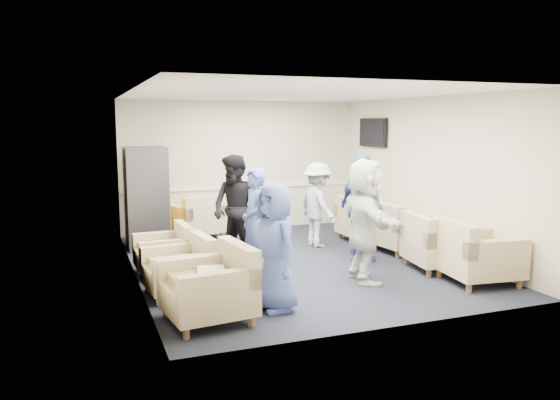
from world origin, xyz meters
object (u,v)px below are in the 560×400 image
object	(u,v)px
armchair_left_mid	(182,270)
vending_machine	(146,197)
armchair_left_near	(213,289)
armchair_right_midnear	(436,246)
person_back_left	(236,209)
person_front_right	(365,221)
armchair_right_near	(475,257)
person_front_left	(275,247)
armchair_left_far	(166,253)
armchair_right_far	(363,222)
armchair_right_midfar	(399,231)
person_mid_right	(362,208)
armchair_corner	(197,220)
person_mid_left	(255,222)
person_back_right	(318,205)

from	to	relation	value
armchair_left_mid	vending_machine	world-z (taller)	vending_machine
armchair_left_near	armchair_right_midnear	distance (m)	3.87
person_back_left	person_front_right	world-z (taller)	person_front_right
armchair_right_near	person_front_left	xyz separation A→B (m)	(-3.03, -0.08, 0.40)
armchair_left_mid	armchair_left_far	size ratio (longest dim) A/B	1.11
armchair_left_mid	armchair_right_far	xyz separation A→B (m)	(3.86, 2.08, 0.03)
armchair_left_near	armchair_right_midnear	size ratio (longest dim) A/B	0.99
person_front_left	person_front_right	distance (m)	1.76
armchair_right_midnear	person_front_right	xyz separation A→B (m)	(-1.35, -0.17, 0.51)
armchair_right_midfar	person_front_left	bearing A→B (deg)	118.97
armchair_left_near	armchair_left_mid	distance (m)	1.13
armchair_right_midfar	person_mid_right	world-z (taller)	person_mid_right
vending_machine	armchair_left_near	bearing A→B (deg)	-86.71
armchair_right_near	armchair_right_midnear	distance (m)	0.79
armchair_left_near	armchair_right_far	size ratio (longest dim) A/B	1.13
armchair_corner	person_mid_left	bearing A→B (deg)	77.16
armchair_right_midfar	person_back_left	world-z (taller)	person_back_left
armchair_left_near	person_back_right	xyz separation A→B (m)	(2.69, 3.05, 0.40)
armchair_left_mid	person_mid_left	size ratio (longest dim) A/B	0.57
armchair_left_mid	armchair_right_midfar	size ratio (longest dim) A/B	0.89
armchair_left_mid	person_front_left	world-z (taller)	person_front_left
armchair_corner	person_front_left	xyz separation A→B (m)	(0.02, -4.41, 0.41)
vending_machine	person_back_right	bearing A→B (deg)	-19.56
person_mid_right	person_front_right	world-z (taller)	person_front_right
armchair_right_near	person_mid_right	world-z (taller)	person_mid_right
armchair_left_mid	armchair_right_midnear	bearing A→B (deg)	81.65
armchair_right_near	person_front_left	bearing A→B (deg)	98.34
armchair_right_near	armchair_right_far	distance (m)	3.02
armchair_right_midnear	person_front_right	bearing A→B (deg)	105.10
person_mid_left	vending_machine	bearing A→B (deg)	-155.05
person_front_left	person_back_left	xyz separation A→B (m)	(0.18, 2.33, 0.10)
armchair_left_near	person_back_left	bearing A→B (deg)	151.11
armchair_right_near	armchair_right_far	xyz separation A→B (m)	(-0.11, 3.02, -0.02)
armchair_right_far	person_mid_right	size ratio (longest dim) A/B	0.52
armchair_left_near	armchair_right_near	distance (m)	3.82
armchair_right_near	armchair_right_midfar	size ratio (longest dim) A/B	1.05
armchair_left_mid	armchair_right_midnear	xyz separation A→B (m)	(3.90, -0.16, 0.04)
armchair_left_mid	person_front_left	size ratio (longest dim) A/B	0.58
armchair_right_near	person_back_left	distance (m)	3.67
armchair_right_midfar	person_mid_right	size ratio (longest dim) A/B	0.57
person_front_left	person_mid_right	bearing A→B (deg)	114.44
armchair_right_midfar	person_front_right	size ratio (longest dim) A/B	0.57
armchair_right_midnear	armchair_right_midfar	distance (m)	1.23
armchair_left_mid	armchair_left_far	world-z (taller)	armchair_left_mid
armchair_right_midfar	person_mid_right	distance (m)	1.13
armchair_corner	person_mid_right	size ratio (longest dim) A/B	0.65
person_front_left	person_front_right	bearing A→B (deg)	98.48
armchair_left_far	person_front_right	size ratio (longest dim) A/B	0.46
vending_machine	person_mid_right	world-z (taller)	vending_machine
armchair_left_far	armchair_right_midnear	world-z (taller)	armchair_right_midnear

